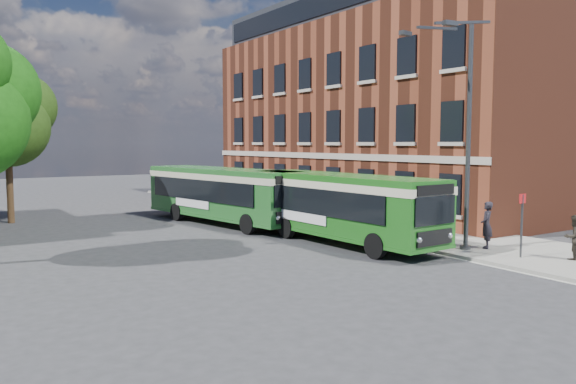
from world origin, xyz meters
TOP-DOWN VIEW (x-y plane):
  - ground at (0.00, 0.00)m, footprint 120.00×120.00m
  - pavement at (7.00, 8.00)m, footprint 6.00×48.00m
  - kerb_line at (3.95, 8.00)m, footprint 0.12×48.00m
  - brick_office at (14.00, 12.00)m, footprint 12.10×26.00m
  - street_lamp at (4.84, -2.00)m, footprint 2.96×2.38m
  - bus_stop_sign at (5.60, -4.20)m, footprint 0.35×0.08m
  - bus_front at (2.37, 2.51)m, footprint 3.08×10.66m
  - bus_rear at (0.69, 10.64)m, footprint 4.29×11.45m
  - pedestrian_a at (6.01, -2.36)m, footprint 0.83×0.79m
  - pedestrian_b at (6.85, -5.50)m, footprint 0.96×0.84m
  - tree_right at (-8.83, 17.24)m, footprint 5.22×4.96m

SIDE VIEW (x-z plane):
  - ground at x=0.00m, z-range 0.00..0.00m
  - kerb_line at x=3.95m, z-range 0.00..0.01m
  - pavement at x=7.00m, z-range 0.00..0.15m
  - pedestrian_b at x=6.85m, z-range 0.15..1.79m
  - pedestrian_a at x=6.01m, z-range 0.15..2.05m
  - bus_stop_sign at x=5.60m, z-range 0.25..2.77m
  - bus_front at x=2.37m, z-range 0.32..3.34m
  - bus_rear at x=0.69m, z-range 0.32..3.34m
  - street_lamp at x=4.84m, z-range 0.29..9.29m
  - tree_right at x=-8.83m, z-range 1.57..10.38m
  - brick_office at x=14.00m, z-range -0.13..14.07m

